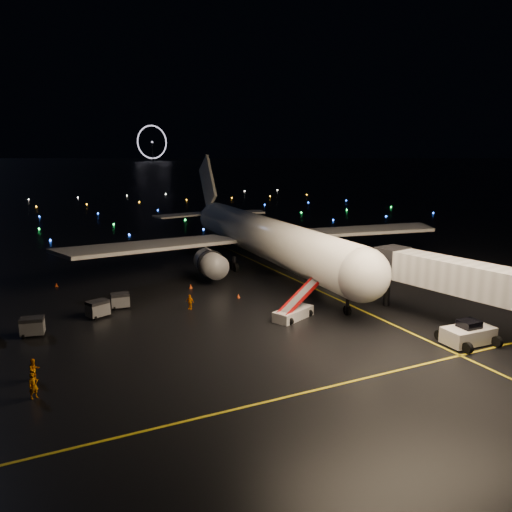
% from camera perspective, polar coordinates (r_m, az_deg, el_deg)
% --- Properties ---
extents(ground, '(2000.00, 2000.00, 0.00)m').
position_cam_1_polar(ground, '(338.65, -22.40, 8.32)').
color(ground, black).
rests_on(ground, ground).
extents(lane_centre, '(0.25, 80.00, 0.02)m').
position_cam_1_polar(lane_centre, '(63.87, 5.57, -3.20)').
color(lane_centre, gold).
rests_on(lane_centre, ground).
extents(lane_cross, '(60.00, 0.25, 0.02)m').
position_cam_1_polar(lane_cross, '(35.65, 2.75, -15.97)').
color(lane_cross, gold).
rests_on(lane_cross, ground).
extents(airliner, '(57.92, 55.25, 15.80)m').
position_cam_1_polar(airliner, '(72.03, -0.06, 5.00)').
color(airliner, silver).
rests_on(airliner, ground).
extents(pushback_tug, '(4.57, 2.49, 2.14)m').
position_cam_1_polar(pushback_tug, '(48.05, 23.11, -8.00)').
color(pushback_tug, beige).
rests_on(pushback_tug, ground).
extents(belt_loader, '(6.96, 4.45, 3.29)m').
position_cam_1_polar(belt_loader, '(50.53, 4.29, -5.37)').
color(belt_loader, beige).
rests_on(belt_loader, ground).
extents(crew_a, '(0.80, 0.70, 1.85)m').
position_cam_1_polar(crew_a, '(38.44, -24.10, -13.38)').
color(crew_a, '#FF8600').
rests_on(crew_a, ground).
extents(crew_b, '(1.00, 0.90, 1.70)m').
position_cam_1_polar(crew_b, '(41.12, -24.03, -11.80)').
color(crew_b, '#FF8600').
rests_on(crew_b, ground).
extents(crew_c, '(0.90, 0.99, 1.62)m').
position_cam_1_polar(crew_c, '(54.04, -7.58, -5.21)').
color(crew_c, '#FF8600').
rests_on(crew_c, ground).
extents(safety_cone_0, '(0.43, 0.43, 0.45)m').
position_cam_1_polar(safety_cone_0, '(57.77, -2.03, -4.58)').
color(safety_cone_0, '#E34913').
rests_on(safety_cone_0, ground).
extents(safety_cone_1, '(0.54, 0.54, 0.52)m').
position_cam_1_polar(safety_cone_1, '(70.75, -3.60, -1.45)').
color(safety_cone_1, '#E34913').
rests_on(safety_cone_1, ground).
extents(safety_cone_2, '(0.62, 0.62, 0.55)m').
position_cam_1_polar(safety_cone_2, '(62.09, -7.48, -3.44)').
color(safety_cone_2, '#E34913').
rests_on(safety_cone_2, ground).
extents(safety_cone_3, '(0.58, 0.58, 0.53)m').
position_cam_1_polar(safety_cone_3, '(67.03, -21.86, -3.07)').
color(safety_cone_3, '#E34913').
rests_on(safety_cone_3, ground).
extents(ferris_wheel, '(49.33, 16.80, 52.00)m').
position_cam_1_polar(ferris_wheel, '(781.17, -11.78, 12.48)').
color(ferris_wheel, black).
rests_on(ferris_wheel, ground).
extents(taxiway_lights, '(164.00, 92.00, 0.36)m').
position_cam_1_polar(taxiway_lights, '(145.98, -17.58, 4.97)').
color(taxiway_lights, black).
rests_on(taxiway_lights, ground).
extents(baggage_cart_0, '(2.01, 1.48, 1.63)m').
position_cam_1_polar(baggage_cart_0, '(55.91, -15.28, -4.95)').
color(baggage_cart_0, slate).
rests_on(baggage_cart_0, ground).
extents(baggage_cart_1, '(2.46, 2.13, 1.75)m').
position_cam_1_polar(baggage_cart_1, '(53.53, -17.63, -5.79)').
color(baggage_cart_1, slate).
rests_on(baggage_cart_1, ground).
extents(baggage_cart_2, '(2.24, 1.75, 1.72)m').
position_cam_1_polar(baggage_cart_2, '(50.52, -24.19, -7.38)').
color(baggage_cart_2, slate).
rests_on(baggage_cart_2, ground).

